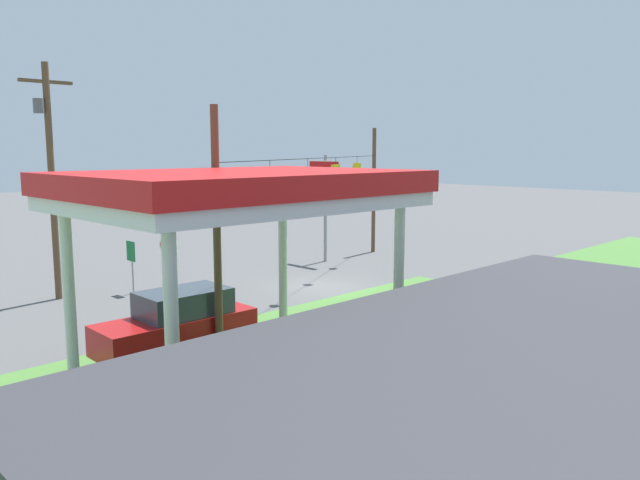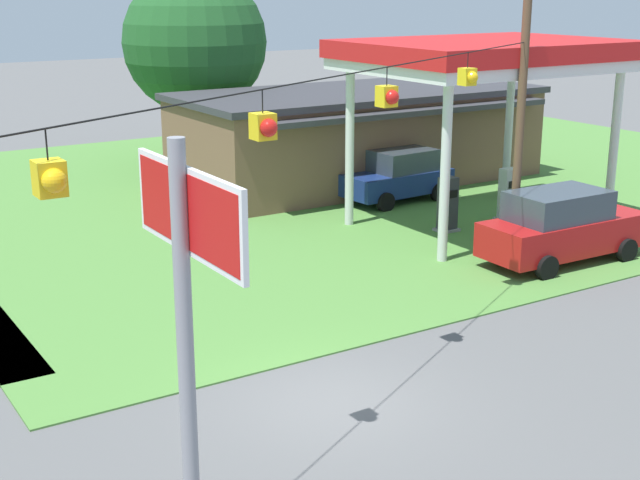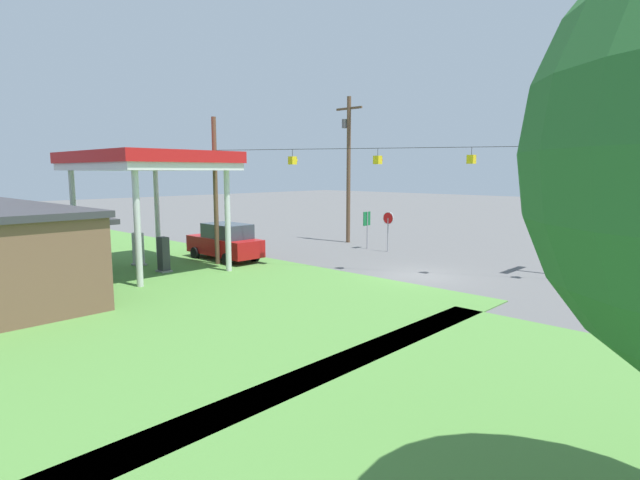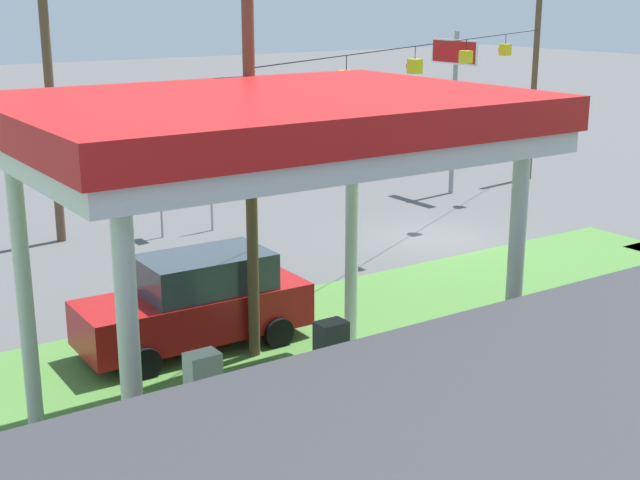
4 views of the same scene
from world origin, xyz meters
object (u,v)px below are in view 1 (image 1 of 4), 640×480
stop_sign_roadside (167,250)px  stop_sign_overhead (325,186)px  fuel_pump_far (201,380)px  route_sign (131,256)px  gas_station_canopy (240,193)px  gas_station_store (504,439)px  fuel_pump_near (281,356)px  car_at_pumps_front (178,323)px  utility_pole_main (50,170)px  car_at_pumps_rear (367,410)px

stop_sign_roadside → stop_sign_overhead: bearing=-0.7°
fuel_pump_far → route_sign: 14.02m
gas_station_canopy → gas_station_store: (0.70, 7.79, -3.55)m
gas_station_store → fuel_pump_near: 8.10m
car_at_pumps_front → stop_sign_overhead: bearing=-149.1°
utility_pole_main → car_at_pumps_front: bearing=88.2°
car_at_pumps_front → route_sign: (-3.12, -8.88, 0.66)m
gas_station_store → fuel_pump_far: size_ratio=8.09×
gas_station_canopy → stop_sign_roadside: (-5.53, -12.92, -3.55)m
gas_station_store → route_sign: bearing=-102.1°
gas_station_canopy → car_at_pumps_rear: size_ratio=1.99×
stop_sign_roadside → utility_pole_main: utility_pole_main is taller
car_at_pumps_rear → gas_station_store: bearing=-106.4°
car_at_pumps_rear → gas_station_canopy: bearing=87.6°
car_at_pumps_rear → stop_sign_overhead: (-15.65, -16.96, 3.43)m
gas_station_store → fuel_pump_far: 7.87m
utility_pole_main → car_at_pumps_rear: bearing=87.3°
route_sign → fuel_pump_near: bearing=79.2°
car_at_pumps_rear → stop_sign_roadside: stop_sign_roadside is taller
gas_station_canopy → utility_pole_main: utility_pole_main is taller
fuel_pump_near → stop_sign_overhead: bearing=-138.5°
gas_station_store → fuel_pump_far: gas_station_store is taller
stop_sign_overhead → gas_station_canopy: bearing=39.1°
car_at_pumps_front → stop_sign_overhead: size_ratio=0.82×
stop_sign_overhead → fuel_pump_near: bearing=41.5°
gas_station_store → stop_sign_overhead: 26.48m
gas_station_canopy → fuel_pump_far: bearing=-0.1°
gas_station_store → gas_station_canopy: bearing=-95.1°
gas_station_canopy → utility_pole_main: bearing=-93.9°
stop_sign_roadside → gas_station_store: bearing=-106.7°
gas_station_store → route_sign: 21.31m
utility_pole_main → route_sign: bearing=153.5°
fuel_pump_near → utility_pole_main: 15.20m
car_at_pumps_front → route_sign: bearing=-108.2°
gas_station_canopy → fuel_pump_near: bearing=-179.9°
car_at_pumps_rear → stop_sign_overhead: 23.33m
stop_sign_roadside → utility_pole_main: (4.54, -1.52, 3.79)m
gas_station_canopy → gas_station_store: 8.59m
fuel_pump_far → utility_pole_main: size_ratio=0.18×
fuel_pump_far → route_sign: (-5.07, -13.04, 0.87)m
car_at_pumps_rear → utility_pole_main: bearing=83.5°
fuel_pump_far → stop_sign_overhead: stop_sign_overhead is taller
route_sign → utility_pole_main: size_ratio=0.24×
car_at_pumps_front → utility_pole_main: (-0.32, -10.27, 4.55)m
route_sign → car_at_pumps_rear: bearing=77.9°
gas_station_canopy → stop_sign_roadside: bearing=-113.2°
stop_sign_overhead → route_sign: (11.97, -0.25, -2.67)m
fuel_pump_far → utility_pole_main: utility_pole_main is taller
car_at_pumps_rear → stop_sign_roadside: (-5.42, -17.09, 0.86)m
gas_station_store → fuel_pump_far: bearing=-85.7°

